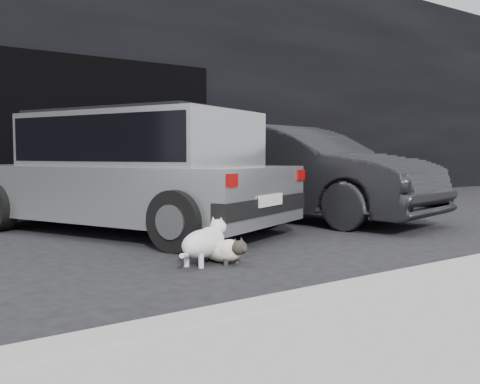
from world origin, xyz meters
TOP-DOWN VIEW (x-y plane):
  - ground at (0.00, 0.00)m, footprint 80.00×80.00m
  - building_facade at (1.00, 6.00)m, footprint 34.00×4.00m
  - garage_opening at (1.00, 3.99)m, footprint 4.00×0.10m
  - curb at (1.00, -2.60)m, footprint 18.00×0.25m
  - silver_hatchback at (0.23, 1.18)m, footprint 3.26×4.36m
  - second_car at (2.70, 0.97)m, footprint 2.35×4.35m
  - cat_siamese at (0.06, -1.07)m, footprint 0.31×0.72m
  - cat_white at (-0.07, -0.98)m, footprint 0.73×0.54m

SIDE VIEW (x-z plane):
  - ground at x=0.00m, z-range 0.00..0.00m
  - curb at x=1.00m, z-range 0.00..0.12m
  - cat_siamese at x=0.06m, z-range -0.01..0.24m
  - cat_white at x=-0.07m, z-range -0.01..0.38m
  - second_car at x=2.70m, z-range 0.00..1.36m
  - silver_hatchback at x=0.23m, z-range 0.07..1.54m
  - garage_opening at x=1.00m, z-range 0.00..2.60m
  - building_facade at x=1.00m, z-range 0.00..5.00m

